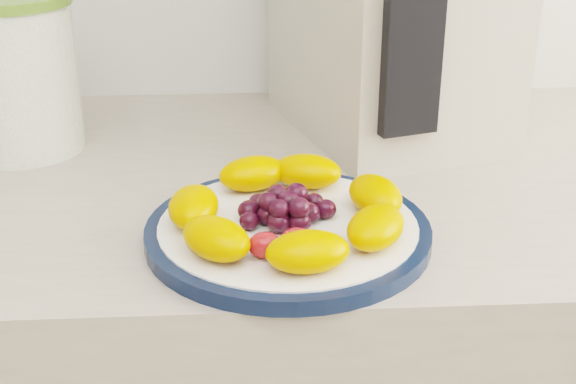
{
  "coord_description": "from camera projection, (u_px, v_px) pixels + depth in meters",
  "views": [
    {
      "loc": [
        -0.05,
        0.34,
        1.26
      ],
      "look_at": [
        -0.01,
        1.03,
        0.95
      ],
      "focal_mm": 50.0,
      "sensor_mm": 36.0,
      "label": 1
    }
  ],
  "objects": [
    {
      "name": "plate_face",
      "position": [
        288.0,
        231.0,
        0.77
      ],
      "size": [
        0.25,
        0.25,
        0.02
      ],
      "primitive_type": "cylinder",
      "color": "white",
      "rests_on": "counter"
    },
    {
      "name": "appliance_panel",
      "position": [
        414.0,
        3.0,
        0.83
      ],
      "size": [
        0.07,
        0.04,
        0.28
      ],
      "primitive_type": "cube",
      "rotation": [
        0.0,
        0.0,
        0.29
      ],
      "color": "black",
      "rests_on": "appliance_body"
    },
    {
      "name": "canister",
      "position": [
        15.0,
        79.0,
        0.96
      ],
      "size": [
        0.16,
        0.16,
        0.18
      ],
      "primitive_type": "cylinder",
      "rotation": [
        0.0,
        0.0,
        0.1
      ],
      "color": "#4E6820",
      "rests_on": "counter"
    },
    {
      "name": "fruit_plate",
      "position": [
        289.0,
        208.0,
        0.76
      ],
      "size": [
        0.23,
        0.24,
        0.03
      ],
      "color": "orange",
      "rests_on": "plate_face"
    },
    {
      "name": "plate_rim",
      "position": [
        288.0,
        232.0,
        0.77
      ],
      "size": [
        0.27,
        0.27,
        0.01
      ],
      "primitive_type": "cylinder",
      "color": "#0C1934",
      "rests_on": "counter"
    }
  ]
}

